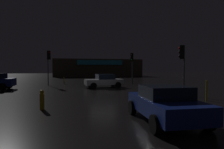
% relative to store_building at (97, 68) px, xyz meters
% --- Properties ---
extents(ground_plane, '(120.00, 120.00, 0.00)m').
position_rel_store_building_xyz_m(ground_plane, '(-4.26, -30.71, -2.10)').
color(ground_plane, black).
extents(store_building, '(21.24, 10.14, 4.19)m').
position_rel_store_building_xyz_m(store_building, '(0.00, 0.00, 0.00)').
color(store_building, brown).
rests_on(store_building, ground).
extents(traffic_signal_main, '(0.42, 0.42, 4.06)m').
position_rel_store_building_xyz_m(traffic_signal_main, '(-9.61, -24.99, 1.00)').
color(traffic_signal_main, '#595B60').
rests_on(traffic_signal_main, ground).
extents(traffic_signal_opposite, '(0.43, 0.42, 3.75)m').
position_rel_store_building_xyz_m(traffic_signal_opposite, '(0.90, -35.38, 0.76)').
color(traffic_signal_opposite, '#595B60').
rests_on(traffic_signal_opposite, ground).
extents(traffic_signal_cross_left, '(0.41, 0.43, 3.97)m').
position_rel_store_building_xyz_m(traffic_signal_cross_left, '(0.67, -24.92, 0.71)').
color(traffic_signal_cross_left, '#595B60').
rests_on(traffic_signal_cross_left, ground).
extents(car_near, '(3.99, 2.17, 1.41)m').
position_rel_store_building_xyz_m(car_near, '(-3.79, -28.74, -1.38)').
color(car_near, '#B7B7BF').
rests_on(car_near, ground).
extents(car_crossing, '(2.22, 3.94, 1.36)m').
position_rel_store_building_xyz_m(car_crossing, '(-3.97, -41.44, -1.40)').
color(car_crossing, navy).
rests_on(car_crossing, ground).
extents(fire_hydrant, '(0.22, 0.22, 0.96)m').
position_rel_store_building_xyz_m(fire_hydrant, '(-8.79, -38.17, -1.62)').
color(fire_hydrant, gold).
rests_on(fire_hydrant, ground).
extents(bollard_kerb_a, '(0.11, 0.11, 0.91)m').
position_rel_store_building_xyz_m(bollard_kerb_a, '(-7.93, -23.31, -1.64)').
color(bollard_kerb_a, gold).
rests_on(bollard_kerb_a, ground).
extents(bollard_kerb_b, '(0.09, 0.09, 1.26)m').
position_rel_store_building_xyz_m(bollard_kerb_b, '(0.87, -37.98, -1.47)').
color(bollard_kerb_b, gold).
rests_on(bollard_kerb_b, ground).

